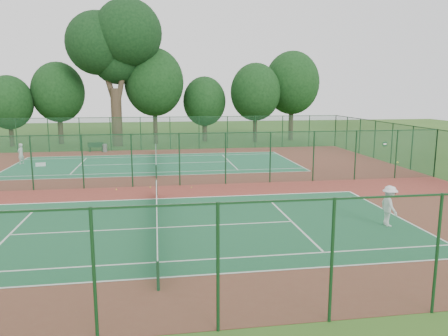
{
  "coord_description": "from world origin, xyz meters",
  "views": [
    {
      "loc": [
        0.06,
        -28.45,
        6.25
      ],
      "look_at": [
        4.07,
        -2.79,
        1.6
      ],
      "focal_mm": 35.0,
      "sensor_mm": 36.0,
      "label": 1
    }
  ],
  "objects": [
    {
      "name": "bench",
      "position": [
        -6.06,
        17.32,
        0.52
      ],
      "size": [
        1.6,
        0.51,
        0.98
      ],
      "rotation": [
        0.0,
        0.0,
        -0.03
      ],
      "color": "black",
      "rests_on": "red_pad"
    },
    {
      "name": "player_near",
      "position": [
        10.64,
        -10.32,
        0.97
      ],
      "size": [
        0.73,
        1.24,
        1.9
      ],
      "primitive_type": "imported",
      "rotation": [
        0.0,
        0.0,
        1.55
      ],
      "color": "silver",
      "rests_on": "court_near"
    },
    {
      "name": "kit_bag",
      "position": [
        -9.48,
        9.14,
        0.16
      ],
      "size": [
        0.83,
        0.46,
        0.29
      ],
      "primitive_type": "cube",
      "rotation": [
        0.0,
        0.0,
        0.23
      ],
      "color": "silver",
      "rests_on": "red_pad"
    },
    {
      "name": "stray_ball_a",
      "position": [
        -0.4,
        -0.47,
        0.05
      ],
      "size": [
        0.07,
        0.07,
        0.07
      ],
      "primitive_type": "sphere",
      "color": "#A9C62E",
      "rests_on": "red_pad"
    },
    {
      "name": "fence_east",
      "position": [
        20.0,
        0.0,
        1.76
      ],
      "size": [
        0.09,
        36.0,
        3.5
      ],
      "rotation": [
        0.0,
        0.0,
        1.57
      ],
      "color": "#184A32",
      "rests_on": "ground"
    },
    {
      "name": "big_tree",
      "position": [
        -4.14,
        22.13,
        11.34
      ],
      "size": [
        10.43,
        7.63,
        16.02
      ],
      "color": "#3C2E21",
      "rests_on": "ground"
    },
    {
      "name": "tennis_net_far",
      "position": [
        0.0,
        9.0,
        0.54
      ],
      "size": [
        0.1,
        12.9,
        0.97
      ],
      "color": "#153A21",
      "rests_on": "ground"
    },
    {
      "name": "fence_divider",
      "position": [
        0.0,
        0.0,
        1.76
      ],
      "size": [
        40.0,
        0.09,
        3.5
      ],
      "color": "#1A4E2F",
      "rests_on": "ground"
    },
    {
      "name": "court_far",
      "position": [
        0.0,
        9.0,
        0.01
      ],
      "size": [
        23.77,
        10.97,
        0.01
      ],
      "primitive_type": "cube",
      "color": "#206745",
      "rests_on": "red_pad"
    },
    {
      "name": "tennis_net_near",
      "position": [
        0.0,
        -9.0,
        0.54
      ],
      "size": [
        0.1,
        12.9,
        0.97
      ],
      "color": "#14381F",
      "rests_on": "ground"
    },
    {
      "name": "evergreen_row",
      "position": [
        0.5,
        24.25,
        0.0
      ],
      "size": [
        39.0,
        5.0,
        12.0
      ],
      "primitive_type": null,
      "color": "black",
      "rests_on": "ground"
    },
    {
      "name": "fence_north",
      "position": [
        0.0,
        18.0,
        1.76
      ],
      "size": [
        40.0,
        0.09,
        3.5
      ],
      "color": "#164326",
      "rests_on": "ground"
    },
    {
      "name": "stray_ball_c",
      "position": [
        -2.52,
        -0.77,
        0.05
      ],
      "size": [
        0.08,
        0.08,
        0.08
      ],
      "primitive_type": "sphere",
      "color": "yellow",
      "rests_on": "red_pad"
    },
    {
      "name": "player_far",
      "position": [
        -11.38,
        10.55,
        0.9
      ],
      "size": [
        0.64,
        0.76,
        1.77
      ],
      "primitive_type": "imported",
      "rotation": [
        0.0,
        0.0,
        -1.98
      ],
      "color": "silver",
      "rests_on": "court_far"
    },
    {
      "name": "trash_bin",
      "position": [
        -5.14,
        17.06,
        0.42
      ],
      "size": [
        0.57,
        0.57,
        0.81
      ],
      "primitive_type": "cylinder",
      "rotation": [
        0.0,
        0.0,
        0.34
      ],
      "color": "gray",
      "rests_on": "red_pad"
    },
    {
      "name": "ground",
      "position": [
        0.0,
        0.0,
        0.0
      ],
      "size": [
        120.0,
        120.0,
        0.0
      ],
      "primitive_type": "plane",
      "color": "#2F551A",
      "rests_on": "ground"
    },
    {
      "name": "stray_ball_b",
      "position": [
        2.24,
        -0.85,
        0.04
      ],
      "size": [
        0.06,
        0.06,
        0.06
      ],
      "primitive_type": "sphere",
      "color": "gold",
      "rests_on": "red_pad"
    },
    {
      "name": "court_near",
      "position": [
        0.0,
        -9.0,
        0.01
      ],
      "size": [
        23.77,
        10.97,
        0.01
      ],
      "primitive_type": "cube",
      "color": "#1B5534",
      "rests_on": "red_pad"
    },
    {
      "name": "fence_south",
      "position": [
        0.0,
        -18.0,
        1.76
      ],
      "size": [
        40.0,
        0.09,
        3.5
      ],
      "color": "#184A2E",
      "rests_on": "ground"
    },
    {
      "name": "red_pad",
      "position": [
        0.0,
        0.0,
        0.01
      ],
      "size": [
        40.0,
        36.0,
        0.01
      ],
      "primitive_type": "cube",
      "color": "maroon",
      "rests_on": "ground"
    }
  ]
}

